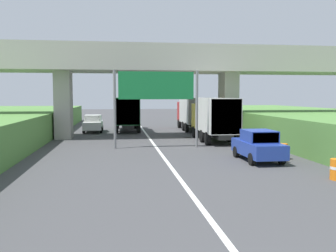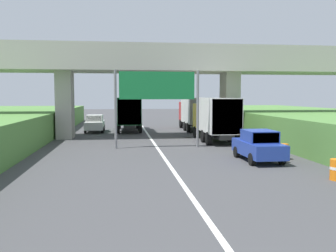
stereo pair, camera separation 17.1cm
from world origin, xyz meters
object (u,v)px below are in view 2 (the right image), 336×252
at_px(truck_red, 194,112).
at_px(car_blue, 258,146).
at_px(construction_barrel_3, 251,141).
at_px(construction_barrel_4, 231,133).
at_px(truck_yellow, 215,117).
at_px(construction_barrel_5, 214,128).
at_px(construction_barrel_2, 283,152).
at_px(truck_green, 129,112).
at_px(car_white, 95,123).
at_px(overhead_highway_sign, 157,91).

bearing_deg(truck_red, car_blue, -90.44).
relative_size(construction_barrel_3, construction_barrel_4, 1.00).
xyz_separation_m(truck_yellow, construction_barrel_5, (1.66, 6.58, -1.47)).
height_order(truck_yellow, car_blue, truck_yellow).
xyz_separation_m(construction_barrel_2, construction_barrel_4, (0.13, 10.29, 0.00)).
distance_m(truck_green, car_blue, 19.82).
relative_size(truck_green, car_white, 1.78).
bearing_deg(construction_barrel_3, construction_barrel_4, 88.37).
xyz_separation_m(overhead_highway_sign, construction_barrel_5, (6.60, 9.77, -3.51)).
bearing_deg(car_white, construction_barrel_5, -11.03).
xyz_separation_m(truck_red, truck_green, (-6.91, -0.12, 0.00)).
distance_m(construction_barrel_3, construction_barrel_4, 5.15).
xyz_separation_m(truck_red, construction_barrel_4, (1.54, -8.20, -1.47)).
distance_m(overhead_highway_sign, construction_barrel_3, 7.48).
height_order(car_blue, construction_barrel_4, car_blue).
distance_m(truck_yellow, car_blue, 9.14).
distance_m(overhead_highway_sign, truck_red, 13.98).
relative_size(overhead_highway_sign, truck_green, 0.81).
bearing_deg(construction_barrel_4, construction_barrel_3, -91.63).
distance_m(truck_yellow, car_white, 13.45).
height_order(car_blue, construction_barrel_5, car_blue).
xyz_separation_m(overhead_highway_sign, car_blue, (5.05, -5.90, -3.11)).
height_order(truck_red, construction_barrel_5, truck_red).
distance_m(overhead_highway_sign, truck_green, 12.97).
xyz_separation_m(truck_green, car_blue, (6.76, -18.59, -1.08)).
relative_size(truck_yellow, truck_green, 1.00).
height_order(truck_green, car_blue, truck_green).
bearing_deg(construction_barrel_2, construction_barrel_5, 90.03).
xyz_separation_m(truck_green, car_white, (-3.41, -0.65, -1.08)).
bearing_deg(construction_barrel_4, overhead_highway_sign, -145.54).
bearing_deg(construction_barrel_5, construction_barrel_2, -89.97).
bearing_deg(overhead_highway_sign, construction_barrel_5, 55.97).
xyz_separation_m(construction_barrel_3, construction_barrel_4, (0.15, 5.14, 0.00)).
height_order(truck_red, construction_barrel_4, truck_red).
bearing_deg(overhead_highway_sign, car_blue, -49.40).
relative_size(truck_yellow, car_blue, 1.78).
distance_m(truck_red, truck_yellow, 9.64).
bearing_deg(truck_yellow, truck_green, 124.94).
relative_size(truck_yellow, construction_barrel_3, 8.11).
relative_size(overhead_highway_sign, car_white, 1.43).
distance_m(car_blue, construction_barrel_3, 5.60).
height_order(overhead_highway_sign, construction_barrel_3, overhead_highway_sign).
xyz_separation_m(car_white, construction_barrel_5, (11.71, -2.28, -0.40)).
xyz_separation_m(truck_green, construction_barrel_3, (8.30, -13.22, -1.47)).
distance_m(car_white, construction_barrel_4, 13.99).
bearing_deg(truck_green, car_blue, -70.01).
relative_size(truck_green, construction_barrel_4, 8.11).
xyz_separation_m(construction_barrel_3, construction_barrel_5, (0.01, 10.29, 0.00)).
bearing_deg(construction_barrel_3, construction_barrel_2, -89.82).
distance_m(construction_barrel_2, construction_barrel_5, 15.43).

